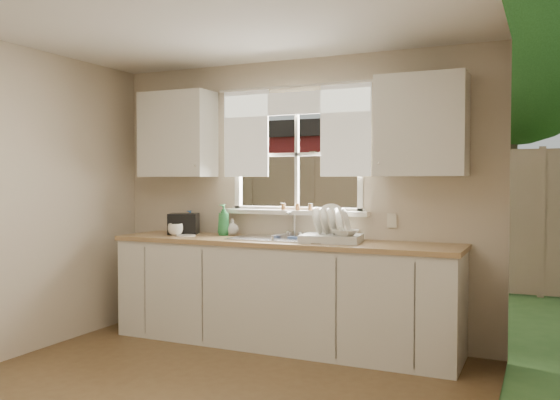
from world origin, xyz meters
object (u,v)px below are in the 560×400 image
at_px(soap_bottle_a, 224,220).
at_px(cup, 175,230).
at_px(dish_rack, 331,233).
at_px(black_appliance, 184,224).

relative_size(soap_bottle_a, cup, 2.05).
bearing_deg(dish_rack, cup, -178.18).
bearing_deg(black_appliance, soap_bottle_a, -18.05).
bearing_deg(cup, black_appliance, 103.96).
distance_m(cup, black_appliance, 0.17).
xyz_separation_m(cup, black_appliance, (-0.02, 0.16, 0.04)).
bearing_deg(dish_rack, soap_bottle_a, 172.34).
height_order(soap_bottle_a, cup, soap_bottle_a).
distance_m(dish_rack, black_appliance, 1.52).
height_order(dish_rack, soap_bottle_a, dish_rack).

